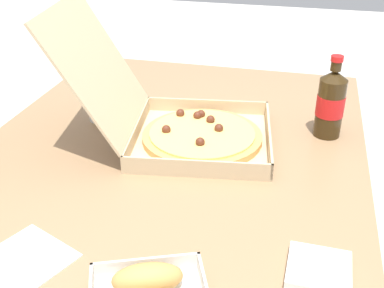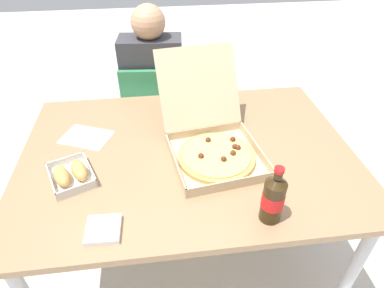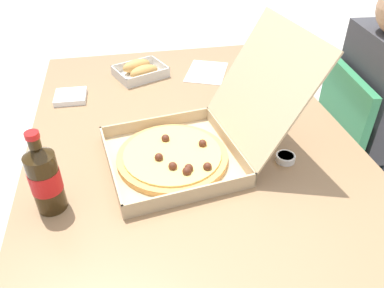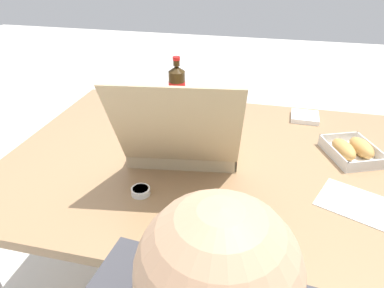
% 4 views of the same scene
% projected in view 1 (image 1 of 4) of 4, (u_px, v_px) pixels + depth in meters
% --- Properties ---
extents(dining_table, '(1.41, 0.99, 0.74)m').
position_uv_depth(dining_table, '(164.00, 182.00, 1.24)').
color(dining_table, '#997551').
rests_on(dining_table, ground_plane).
extents(pizza_box_open, '(0.43, 0.58, 0.36)m').
position_uv_depth(pizza_box_open, '(184.00, 125.00, 1.27)').
color(pizza_box_open, tan).
rests_on(pizza_box_open, dining_table).
extents(cola_bottle, '(0.07, 0.07, 0.22)m').
position_uv_depth(cola_bottle, '(331.00, 103.00, 1.28)').
color(cola_bottle, '#33230F').
rests_on(cola_bottle, dining_table).
extents(paper_menu, '(0.25, 0.22, 0.00)m').
position_uv_depth(paper_menu, '(10.00, 270.00, 0.86)').
color(paper_menu, white).
rests_on(paper_menu, dining_table).
extents(napkin_pile, '(0.11, 0.11, 0.02)m').
position_uv_depth(napkin_pile, '(319.00, 270.00, 0.85)').
color(napkin_pile, white).
rests_on(napkin_pile, dining_table).
extents(dipping_sauce_cup, '(0.06, 0.06, 0.02)m').
position_uv_depth(dipping_sauce_cup, '(99.00, 116.00, 1.40)').
color(dipping_sauce_cup, white).
rests_on(dipping_sauce_cup, dining_table).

